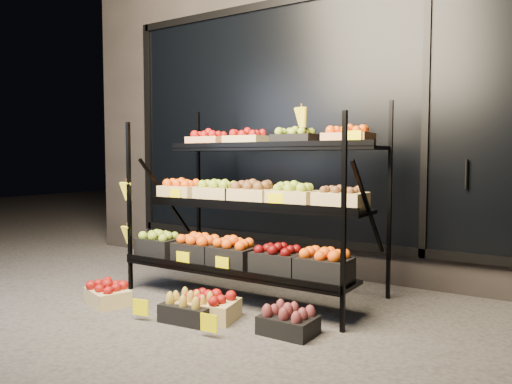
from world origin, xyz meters
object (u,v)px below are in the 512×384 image
Objects in this scene: floor_crate_left at (107,293)px; floor_crate_midleft at (190,308)px; display_rack at (249,204)px; floor_crate_midright at (209,306)px.

floor_crate_midleft reaches higher than floor_crate_left.
display_rack is 4.71× the size of floor_crate_midright.
floor_crate_midleft is (0.83, 0.05, 0.00)m from floor_crate_left.
display_rack reaches higher than floor_crate_midright.
floor_crate_midleft is at bearing -141.06° from floor_crate_midright.
floor_crate_midleft is at bearing 22.95° from floor_crate_left.
floor_crate_left is (-0.82, -0.85, -0.70)m from display_rack.
floor_crate_midleft is at bearing -88.96° from display_rack.
floor_crate_midright is at bearing 45.77° from floor_crate_midleft.
display_rack is 1.37m from floor_crate_left.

